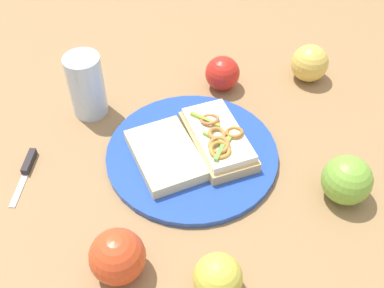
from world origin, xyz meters
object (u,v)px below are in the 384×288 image
(plate, at_px, (192,154))
(drinking_glass, at_px, (86,86))
(apple_3, at_px, (310,63))
(apple_4, at_px, (222,73))
(sandwich, at_px, (218,139))
(apple_2, at_px, (218,277))
(apple_0, at_px, (117,257))
(apple_1, at_px, (347,180))
(knife, at_px, (26,169))
(bread_slice_side, at_px, (166,155))

(plate, height_order, drinking_glass, drinking_glass)
(apple_3, xyz_separation_m, apple_4, (0.16, 0.08, -0.00))
(drinking_glass, bearing_deg, sandwich, 171.79)
(apple_2, distance_m, drinking_glass, 0.44)
(plate, xyz_separation_m, apple_0, (0.04, 0.24, 0.03))
(sandwich, height_order, apple_1, apple_1)
(apple_4, bearing_deg, apple_2, 102.13)
(apple_3, relative_size, knife, 0.63)
(apple_0, distance_m, apple_1, 0.38)
(sandwich, distance_m, drinking_glass, 0.27)
(drinking_glass, bearing_deg, plate, 163.81)
(apple_0, height_order, apple_4, apple_0)
(apple_4, bearing_deg, drinking_glass, 31.16)
(bread_slice_side, height_order, apple_1, apple_1)
(plate, relative_size, apple_3, 3.97)
(bread_slice_side, height_order, apple_0, apple_0)
(apple_0, bearing_deg, plate, -99.51)
(apple_3, bearing_deg, apple_0, 67.77)
(apple_2, bearing_deg, apple_3, -97.92)
(apple_1, distance_m, apple_4, 0.34)
(apple_0, relative_size, apple_1, 0.99)
(apple_0, relative_size, apple_3, 1.06)
(apple_1, height_order, apple_3, apple_1)
(apple_3, bearing_deg, bread_slice_side, 55.38)
(apple_3, bearing_deg, plate, 58.21)
(sandwich, height_order, apple_0, apple_0)
(apple_0, bearing_deg, apple_3, -112.23)
(apple_1, xyz_separation_m, apple_2, (0.16, 0.22, -0.01))
(plate, height_order, apple_1, apple_1)
(plate, height_order, apple_4, apple_4)
(apple_0, xyz_separation_m, apple_2, (-0.14, -0.01, -0.01))
(apple_1, distance_m, knife, 0.54)
(sandwich, xyz_separation_m, knife, (0.31, 0.13, -0.03))
(bread_slice_side, xyz_separation_m, knife, (0.23, 0.08, -0.02))
(bread_slice_side, distance_m, apple_4, 0.24)
(bread_slice_side, bearing_deg, drinking_glass, -156.04)
(apple_0, height_order, apple_2, apple_0)
(apple_1, height_order, apple_2, apple_1)
(apple_0, bearing_deg, drinking_glass, -59.56)
(apple_2, bearing_deg, apple_0, 3.78)
(plate, bearing_deg, drinking_glass, -16.19)
(plate, xyz_separation_m, bread_slice_side, (0.04, 0.03, 0.02))
(plate, relative_size, drinking_glass, 2.41)
(apple_2, distance_m, apple_4, 0.45)
(bread_slice_side, xyz_separation_m, apple_1, (-0.30, -0.01, 0.02))
(knife, bearing_deg, apple_4, 127.77)
(plate, bearing_deg, sandwich, -146.24)
(sandwich, xyz_separation_m, apple_3, (-0.13, -0.25, 0.01))
(apple_2, xyz_separation_m, knife, (0.37, -0.13, -0.03))
(sandwich, bearing_deg, bread_slice_side, -91.02)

